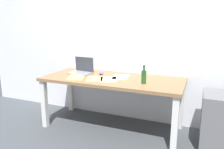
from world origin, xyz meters
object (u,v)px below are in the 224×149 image
(computer_mouse, at_px, (101,73))
(desk, at_px, (112,84))
(filing_cabinet, at_px, (219,122))
(beer_bottle, at_px, (144,76))
(laptop_left, at_px, (81,70))

(computer_mouse, bearing_deg, desk, -66.85)
(desk, height_order, computer_mouse, computer_mouse)
(filing_cabinet, bearing_deg, beer_bottle, -174.62)
(beer_bottle, relative_size, filing_cabinet, 0.34)
(laptop_left, relative_size, beer_bottle, 1.51)
(computer_mouse, bearing_deg, beer_bottle, -54.62)
(laptop_left, xyz_separation_m, filing_cabinet, (1.90, -0.14, -0.44))
(computer_mouse, xyz_separation_m, filing_cabinet, (1.59, -0.18, -0.41))
(desk, height_order, laptop_left, laptop_left)
(beer_bottle, height_order, filing_cabinet, beer_bottle)
(laptop_left, height_order, computer_mouse, laptop_left)
(beer_bottle, distance_m, filing_cabinet, 1.01)
(laptop_left, height_order, filing_cabinet, laptop_left)
(beer_bottle, bearing_deg, desk, 166.60)
(desk, bearing_deg, computer_mouse, 147.44)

